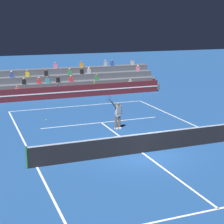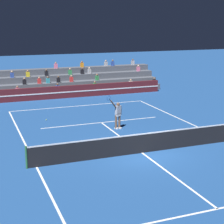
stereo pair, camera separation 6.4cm
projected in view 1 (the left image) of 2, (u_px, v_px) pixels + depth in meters
ground_plane at (142, 153)px, 19.55m from camera, size 120.00×120.00×0.00m
court_lines at (142, 153)px, 19.55m from camera, size 11.10×23.90×0.01m
tennis_net at (142, 143)px, 19.43m from camera, size 12.00×0.10×1.10m
sponsor_banner_wall at (67, 92)px, 33.42m from camera, size 18.00×0.26×1.10m
bleacher_stand at (59, 83)px, 36.22m from camera, size 19.51×3.80×2.83m
tennis_player at (118, 114)px, 23.69m from camera, size 1.22×0.54×2.34m
tennis_ball at (46, 120)px, 25.95m from camera, size 0.07×0.07×0.07m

